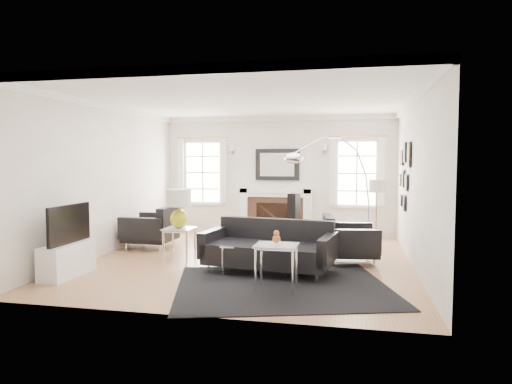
% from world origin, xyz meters
% --- Properties ---
extents(floor, '(6.00, 6.00, 0.00)m').
position_xyz_m(floor, '(0.00, 0.00, 0.00)').
color(floor, '#986C40').
rests_on(floor, ground).
extents(back_wall, '(5.50, 0.04, 2.80)m').
position_xyz_m(back_wall, '(0.00, 3.00, 1.40)').
color(back_wall, white).
rests_on(back_wall, floor).
extents(front_wall, '(5.50, 0.04, 2.80)m').
position_xyz_m(front_wall, '(0.00, -3.00, 1.40)').
color(front_wall, white).
rests_on(front_wall, floor).
extents(left_wall, '(0.04, 6.00, 2.80)m').
position_xyz_m(left_wall, '(-2.75, 0.00, 1.40)').
color(left_wall, white).
rests_on(left_wall, floor).
extents(right_wall, '(0.04, 6.00, 2.80)m').
position_xyz_m(right_wall, '(2.75, 0.00, 1.40)').
color(right_wall, white).
rests_on(right_wall, floor).
extents(ceiling, '(5.50, 6.00, 0.02)m').
position_xyz_m(ceiling, '(0.00, 0.00, 2.80)').
color(ceiling, white).
rests_on(ceiling, back_wall).
extents(crown_molding, '(5.50, 6.00, 0.12)m').
position_xyz_m(crown_molding, '(0.00, 0.00, 2.74)').
color(crown_molding, white).
rests_on(crown_molding, back_wall).
extents(fireplace, '(1.70, 0.69, 1.11)m').
position_xyz_m(fireplace, '(0.00, 2.79, 0.54)').
color(fireplace, white).
rests_on(fireplace, floor).
extents(mantel_mirror, '(1.05, 0.07, 0.75)m').
position_xyz_m(mantel_mirror, '(0.00, 2.95, 1.65)').
color(mantel_mirror, black).
rests_on(mantel_mirror, back_wall).
extents(window_left, '(1.24, 0.15, 1.62)m').
position_xyz_m(window_left, '(-1.85, 2.95, 1.46)').
color(window_left, white).
rests_on(window_left, back_wall).
extents(window_right, '(1.24, 0.15, 1.62)m').
position_xyz_m(window_right, '(1.85, 2.95, 1.46)').
color(window_right, white).
rests_on(window_right, back_wall).
extents(gallery_wall, '(0.04, 1.73, 1.29)m').
position_xyz_m(gallery_wall, '(2.72, 1.30, 1.53)').
color(gallery_wall, black).
rests_on(gallery_wall, right_wall).
extents(tv_unit, '(0.35, 1.00, 1.09)m').
position_xyz_m(tv_unit, '(-2.44, -1.70, 0.33)').
color(tv_unit, white).
rests_on(tv_unit, floor).
extents(area_rug, '(3.47, 3.14, 0.01)m').
position_xyz_m(area_rug, '(0.82, -1.58, 0.01)').
color(area_rug, black).
rests_on(area_rug, floor).
extents(sofa, '(2.14, 1.21, 0.66)m').
position_xyz_m(sofa, '(0.49, -0.77, 0.36)').
color(sofa, black).
rests_on(sofa, floor).
extents(armchair_left, '(0.94, 1.04, 0.69)m').
position_xyz_m(armchair_left, '(-2.13, 0.68, 0.38)').
color(armchair_left, black).
rests_on(armchair_left, floor).
extents(armchair_right, '(1.00, 1.09, 0.66)m').
position_xyz_m(armchair_right, '(1.68, 0.16, 0.37)').
color(armchair_right, black).
rests_on(armchair_right, floor).
extents(coffee_table, '(1.03, 1.03, 0.46)m').
position_xyz_m(coffee_table, '(0.32, -0.72, 0.43)').
color(coffee_table, silver).
rests_on(coffee_table, floor).
extents(side_table_left, '(0.51, 0.51, 0.56)m').
position_xyz_m(side_table_left, '(-1.23, -0.24, 0.45)').
color(side_table_left, silver).
rests_on(side_table_left, floor).
extents(nesting_table, '(0.57, 0.48, 0.63)m').
position_xyz_m(nesting_table, '(0.77, -1.80, 0.50)').
color(nesting_table, silver).
rests_on(nesting_table, floor).
extents(gourd_lamp, '(0.43, 0.43, 0.69)m').
position_xyz_m(gourd_lamp, '(-1.23, -0.24, 0.95)').
color(gourd_lamp, gold).
rests_on(gourd_lamp, side_table_left).
extents(orange_vase, '(0.11, 0.11, 0.17)m').
position_xyz_m(orange_vase, '(0.77, -1.80, 0.72)').
color(orange_vase, '#B55817').
rests_on(orange_vase, nesting_table).
extents(arc_floor_lamp, '(1.60, 1.48, 2.26)m').
position_xyz_m(arc_floor_lamp, '(1.42, 0.65, 1.22)').
color(arc_floor_lamp, silver).
rests_on(arc_floor_lamp, floor).
extents(stick_floor_lamp, '(0.28, 0.28, 1.39)m').
position_xyz_m(stick_floor_lamp, '(2.20, 0.91, 1.21)').
color(stick_floor_lamp, '#B3773E').
rests_on(stick_floor_lamp, floor).
extents(speaker_tower, '(0.27, 0.27, 1.03)m').
position_xyz_m(speaker_tower, '(0.52, 2.01, 0.52)').
color(speaker_tower, black).
rests_on(speaker_tower, floor).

